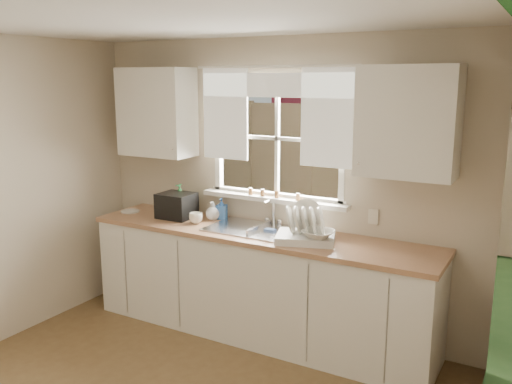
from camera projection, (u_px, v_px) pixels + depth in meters
The scene contains 20 objects.
room_walls at pixel (100, 251), 2.94m from camera, with size 3.62×4.02×2.50m.
ceiling at pixel (95, 9), 2.73m from camera, with size 3.60×4.00×0.02m, color silver.
window at pixel (276, 158), 4.64m from camera, with size 1.38×0.16×1.06m.
curtains at pixel (274, 105), 4.51m from camera, with size 1.50×0.03×0.81m.
base_cabinets at pixel (258, 285), 4.59m from camera, with size 3.00×0.62×0.87m, color white.
countertop at pixel (258, 234), 4.49m from camera, with size 3.04×0.65×0.04m, color #A77753.
upper_cabinet_left at pixel (157, 112), 4.97m from camera, with size 0.70×0.33×0.80m, color white.
upper_cabinet_right at pixel (408, 122), 3.86m from camera, with size 0.70×0.33×0.80m, color white.
wall_outlet at pixel (373, 217), 4.29m from camera, with size 0.08×0.01×0.12m, color beige.
sill_jars at pixel (272, 194), 4.66m from camera, with size 0.50×0.04×0.06m.
backyard at pixel (476, 2), 9.42m from camera, with size 20.00×10.00×6.13m.
sink at pixel (260, 239), 4.53m from camera, with size 0.88×0.52×0.40m.
dish_rack at pixel (306, 232), 4.21m from camera, with size 0.53×0.46×0.31m.
bowl at pixel (318, 234), 4.10m from camera, with size 0.24×0.24×0.06m, color beige.
soap_bottle_a at pixel (180, 199), 5.03m from camera, with size 0.11×0.11×0.29m, color green.
soap_bottle_b at pixel (222, 209), 4.87m from camera, with size 0.09×0.09×0.19m, color #336ABF.
soap_bottle_c at pixel (213, 211), 4.85m from camera, with size 0.13×0.13×0.16m, color beige.
saucer at pixel (130, 211), 5.14m from camera, with size 0.17×0.17×0.01m, color silver.
cup at pixel (196, 218), 4.74m from camera, with size 0.12×0.12×0.09m, color silver.
black_appliance at pixel (177, 205), 4.91m from camera, with size 0.31×0.27×0.23m, color black.
Camera 1 is at (2.12, -2.09, 2.16)m, focal length 38.00 mm.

